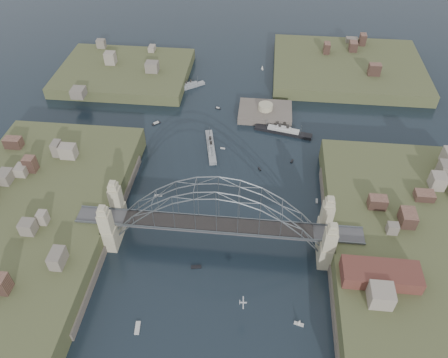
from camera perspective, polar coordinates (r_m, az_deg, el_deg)
ground at (r=133.46m, az=-0.80°, el=-8.40°), size 500.00×500.00×0.00m
bridge at (r=124.12m, az=-0.85°, el=-4.82°), size 84.00×13.80×24.60m
shore_west at (r=147.93m, az=-23.56°, el=-5.46°), size 50.50×90.00×12.00m
shore_east at (r=139.66m, az=23.59°, el=-9.07°), size 50.50×90.00×12.00m
headland_nw at (r=216.13m, az=-12.86°, el=13.03°), size 60.00×45.00×9.00m
headland_ne at (r=222.55m, az=15.85°, el=13.45°), size 70.00×55.00×9.50m
fort_island at (r=185.28m, az=5.40°, el=8.26°), size 22.00×16.00×9.40m
wharf_shed at (r=121.35m, az=19.93°, el=-11.71°), size 20.00×8.00×4.00m
finger_pier at (r=120.43m, az=17.50°, el=-19.68°), size 4.00×22.00×1.40m
naval_cruiser_near at (r=165.86m, az=-1.75°, el=4.31°), size 6.75×20.19×6.02m
naval_cruiser_far at (r=202.98m, az=-4.64°, el=12.04°), size 13.79×11.04×5.26m
ocean_liner at (r=175.16m, az=7.80°, el=6.24°), size 22.98×7.97×5.61m
aeroplane at (r=113.53m, az=2.44°, el=-15.93°), size 1.91×3.58×0.52m
small_boat_a at (r=148.62m, az=-8.65°, el=-2.17°), size 2.82×1.25×0.45m
small_boat_b at (r=157.41m, az=4.69°, el=1.31°), size 1.21×1.85×0.45m
small_boat_c at (r=128.12m, az=-3.68°, el=-11.47°), size 3.15×1.50×0.45m
small_boat_d at (r=162.16m, az=8.93°, el=2.32°), size 1.25×2.01×0.45m
small_boat_e at (r=181.22m, az=-8.90°, el=7.26°), size 3.46×3.44×1.43m
small_boat_f at (r=166.08m, az=-0.18°, el=4.05°), size 1.89×0.92×0.45m
small_boat_g at (r=119.28m, az=9.86°, el=-18.12°), size 2.68×1.48×2.38m
small_boat_h at (r=188.24m, az=-0.81°, el=9.31°), size 2.34×1.37×1.43m
small_boat_i at (r=148.37m, az=12.10°, el=-2.87°), size 0.85×2.18×0.45m
small_boat_j at (r=119.86m, az=-11.31°, el=-18.66°), size 1.62×3.77×0.45m
small_boat_k at (r=218.26m, az=5.05°, el=14.39°), size 1.28×2.14×2.38m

